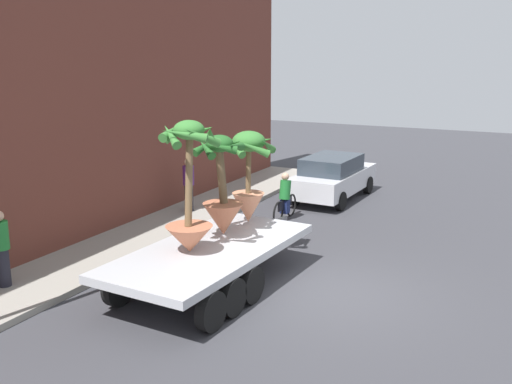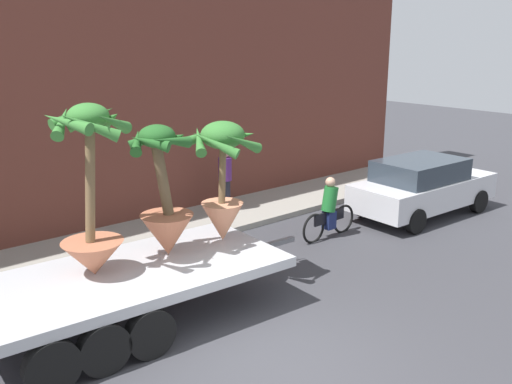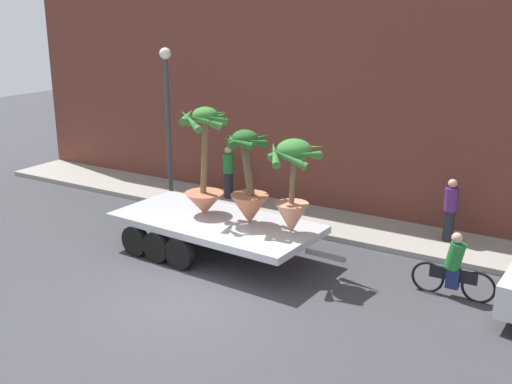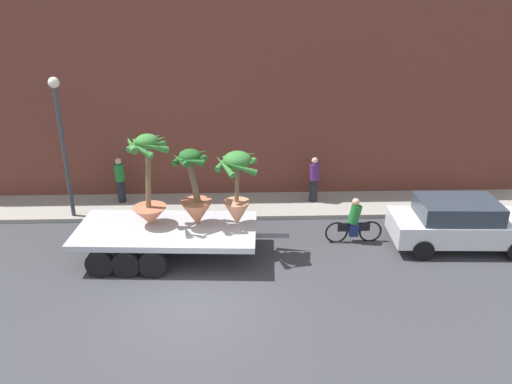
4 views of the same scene
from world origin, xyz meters
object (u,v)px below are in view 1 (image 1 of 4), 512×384
(potted_palm_rear, at_px, (222,196))
(pedestrian_near_gate, at_px, (1,247))
(flatbed_trailer, at_px, (204,259))
(parked_car, at_px, (333,176))
(potted_palm_middle, at_px, (248,174))
(cyclist, at_px, (285,199))
(pedestrian_far_left, at_px, (189,184))
(potted_palm_front, at_px, (189,196))

(potted_palm_rear, relative_size, pedestrian_near_gate, 1.38)
(flatbed_trailer, height_order, parked_car, parked_car)
(parked_car, xyz_separation_m, pedestrian_near_gate, (-11.26, 3.59, 0.22))
(potted_palm_rear, distance_m, parked_car, 8.25)
(potted_palm_middle, height_order, cyclist, potted_palm_middle)
(cyclist, distance_m, pedestrian_near_gate, 8.64)
(flatbed_trailer, xyz_separation_m, pedestrian_near_gate, (-1.97, 3.92, 0.28))
(potted_palm_rear, xyz_separation_m, pedestrian_far_left, (4.07, 3.59, -0.88))
(potted_palm_rear, relative_size, potted_palm_front, 0.84)
(potted_palm_middle, xyz_separation_m, pedestrian_near_gate, (-4.33, 3.79, -1.17))
(potted_palm_middle, relative_size, parked_car, 0.52)
(pedestrian_far_left, bearing_deg, flatbed_trailer, -144.01)
(pedestrian_near_gate, bearing_deg, parked_car, -17.70)
(flatbed_trailer, relative_size, parked_car, 1.45)
(potted_palm_middle, bearing_deg, potted_palm_front, 178.50)
(flatbed_trailer, xyz_separation_m, potted_palm_rear, (1.11, 0.17, 1.16))
(potted_palm_rear, bearing_deg, cyclist, 6.80)
(cyclist, bearing_deg, potted_palm_rear, -173.20)
(potted_palm_middle, bearing_deg, parked_car, 1.59)
(flatbed_trailer, distance_m, parked_car, 9.30)
(potted_palm_middle, bearing_deg, pedestrian_near_gate, 138.85)
(potted_palm_rear, relative_size, potted_palm_middle, 1.03)
(potted_palm_rear, xyz_separation_m, potted_palm_front, (-1.33, 0.03, 0.28))
(parked_car, bearing_deg, potted_palm_front, -179.25)
(pedestrian_near_gate, bearing_deg, cyclist, -21.44)
(potted_palm_middle, distance_m, cyclist, 4.06)
(cyclist, bearing_deg, potted_palm_middle, -170.33)
(potted_palm_rear, height_order, potted_palm_front, potted_palm_front)
(potted_palm_front, bearing_deg, pedestrian_near_gate, 115.20)
(cyclist, bearing_deg, pedestrian_near_gate, 158.56)
(flatbed_trailer, bearing_deg, potted_palm_rear, 8.89)
(potted_palm_middle, distance_m, pedestrian_far_left, 4.75)
(flatbed_trailer, height_order, cyclist, cyclist)
(potted_palm_middle, bearing_deg, flatbed_trailer, -176.75)
(potted_palm_middle, height_order, pedestrian_near_gate, potted_palm_middle)
(flatbed_trailer, xyz_separation_m, parked_car, (9.29, 0.33, 0.06))
(potted_palm_middle, distance_m, potted_palm_front, 2.58)
(flatbed_trailer, distance_m, potted_palm_middle, 2.78)
(flatbed_trailer, xyz_separation_m, potted_palm_front, (-0.22, 0.20, 1.44))
(potted_palm_middle, bearing_deg, pedestrian_far_left, 52.16)
(potted_palm_middle, distance_m, parked_car, 7.07)
(potted_palm_rear, xyz_separation_m, pedestrian_near_gate, (-3.08, 3.75, -0.88))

